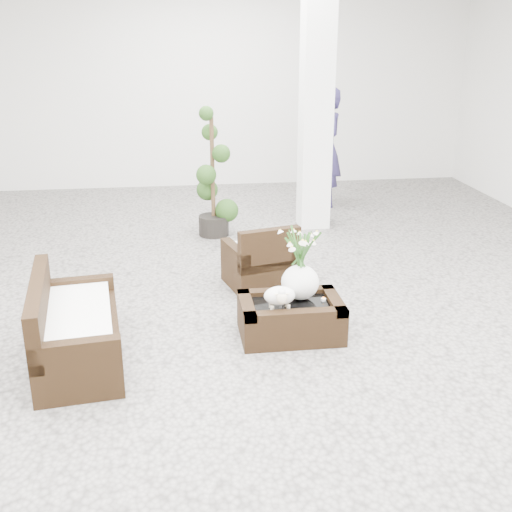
{
  "coord_description": "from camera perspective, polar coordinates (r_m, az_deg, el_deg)",
  "views": [
    {
      "loc": [
        -0.73,
        -5.5,
        2.57
      ],
      "look_at": [
        0.0,
        -0.1,
        0.62
      ],
      "focal_mm": 43.81,
      "sensor_mm": 36.0,
      "label": 1
    }
  ],
  "objects": [
    {
      "name": "planter_narcissus",
      "position": [
        5.51,
        4.11,
        -0.06
      ],
      "size": [
        0.44,
        0.44,
        0.8
      ],
      "primitive_type": null,
      "color": "white",
      "rests_on": "coffee_table"
    },
    {
      "name": "armchair",
      "position": [
        6.64,
        0.33,
        0.18
      ],
      "size": [
        0.8,
        0.78,
        0.71
      ],
      "primitive_type": "cube",
      "rotation": [
        0.0,
        0.0,
        3.39
      ],
      "color": "black",
      "rests_on": "ground"
    },
    {
      "name": "topiary",
      "position": [
        8.24,
        -3.99,
        7.5
      ],
      "size": [
        0.45,
        0.45,
        1.68
      ],
      "primitive_type": null,
      "color": "#1F3C13",
      "rests_on": "ground"
    },
    {
      "name": "sheep_figurine",
      "position": [
        5.4,
        2.17,
        -3.83
      ],
      "size": [
        0.28,
        0.23,
        0.21
      ],
      "primitive_type": "ellipsoid",
      "color": "white",
      "rests_on": "coffee_table"
    },
    {
      "name": "tealight",
      "position": [
        5.62,
        6.18,
        -3.94
      ],
      "size": [
        0.04,
        0.04,
        0.03
      ],
      "primitive_type": "cylinder",
      "color": "white",
      "rests_on": "coffee_table"
    },
    {
      "name": "shopper",
      "position": [
        9.78,
        6.48,
        9.75
      ],
      "size": [
        0.49,
        0.7,
        1.81
      ],
      "primitive_type": "imported",
      "rotation": [
        0.0,
        0.0,
        -1.47
      ],
      "color": "navy",
      "rests_on": "ground"
    },
    {
      "name": "coffee_table",
      "position": [
        5.62,
        3.17,
        -5.8
      ],
      "size": [
        0.9,
        0.6,
        0.31
      ],
      "primitive_type": "cube",
      "color": "black",
      "rests_on": "ground"
    },
    {
      "name": "loveseat",
      "position": [
        5.31,
        -16.06,
        -5.69
      ],
      "size": [
        0.82,
        1.44,
        0.73
      ],
      "primitive_type": "cube",
      "rotation": [
        0.0,
        0.0,
        1.69
      ],
      "color": "black",
      "rests_on": "ground"
    },
    {
      "name": "column",
      "position": [
        8.56,
        5.53,
        14.11
      ],
      "size": [
        0.4,
        0.4,
        3.5
      ],
      "primitive_type": "cube",
      "color": "white",
      "rests_on": "ground"
    },
    {
      "name": "ground",
      "position": [
        6.12,
        -0.13,
        -5.16
      ],
      "size": [
        11.0,
        11.0,
        0.0
      ],
      "primitive_type": "plane",
      "color": "gray",
      "rests_on": "ground"
    }
  ]
}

